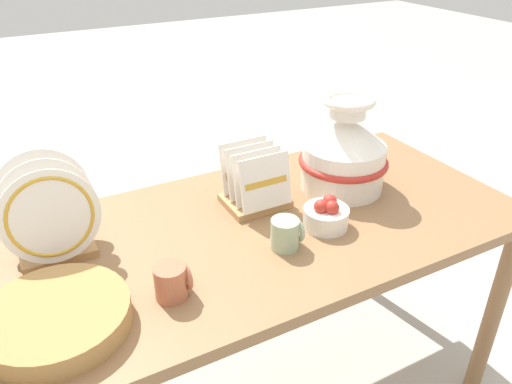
% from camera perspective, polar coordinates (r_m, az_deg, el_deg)
% --- Properties ---
extents(display_table, '(1.58, 0.74, 0.76)m').
position_cam_1_polar(display_table, '(1.49, 0.00, -6.60)').
color(display_table, olive).
rests_on(display_table, ground_plane).
extents(ceramic_vase, '(0.29, 0.29, 0.31)m').
position_cam_1_polar(ceramic_vase, '(1.60, 10.04, 4.63)').
color(ceramic_vase, white).
rests_on(ceramic_vase, display_table).
extents(dish_rack_round_plates, '(0.24, 0.18, 0.26)m').
position_cam_1_polar(dish_rack_round_plates, '(1.37, -22.45, -2.93)').
color(dish_rack_round_plates, tan).
rests_on(dish_rack_round_plates, display_table).
extents(dish_rack_square_plates, '(0.19, 0.17, 0.18)m').
position_cam_1_polar(dish_rack_square_plates, '(1.51, -0.13, 0.67)').
color(dish_rack_square_plates, tan).
rests_on(dish_rack_square_plates, display_table).
extents(wicker_charger_stack, '(0.31, 0.31, 0.05)m').
position_cam_1_polar(wicker_charger_stack, '(1.18, -21.79, -13.21)').
color(wicker_charger_stack, '#AD7F47').
rests_on(wicker_charger_stack, display_table).
extents(mug_terracotta_glaze, '(0.08, 0.08, 0.08)m').
position_cam_1_polar(mug_terracotta_glaze, '(1.18, -9.53, -10.02)').
color(mug_terracotta_glaze, '#B76647').
rests_on(mug_terracotta_glaze, display_table).
extents(mug_sage_glaze, '(0.08, 0.08, 0.08)m').
position_cam_1_polar(mug_sage_glaze, '(1.33, 3.47, -4.75)').
color(mug_sage_glaze, '#9EB28E').
rests_on(mug_sage_glaze, display_table).
extents(fruit_bowl, '(0.13, 0.13, 0.09)m').
position_cam_1_polar(fruit_bowl, '(1.43, 8.01, -2.65)').
color(fruit_bowl, white).
rests_on(fruit_bowl, display_table).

